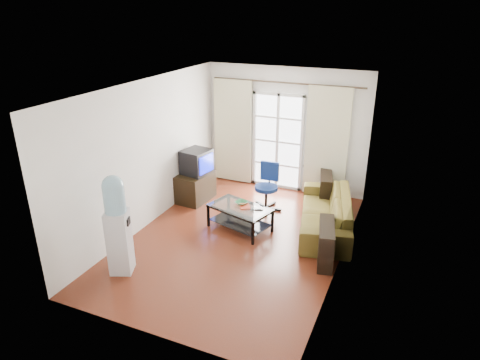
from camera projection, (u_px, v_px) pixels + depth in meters
name	position (u px, v px, depth m)	size (l,w,h in m)	color
floor	(238.00, 239.00, 7.63)	(5.20, 5.20, 0.00)	maroon
ceiling	(237.00, 87.00, 6.60)	(5.20, 5.20, 0.00)	white
wall_back	(285.00, 130.00, 9.32)	(3.60, 0.02, 2.70)	white
wall_front	(147.00, 243.00, 4.90)	(3.60, 0.02, 2.70)	white
wall_left	(147.00, 155.00, 7.77)	(0.02, 5.20, 2.70)	white
wall_right	(347.00, 186.00, 6.45)	(0.02, 5.20, 2.70)	white
french_door	(277.00, 142.00, 9.43)	(1.16, 0.06, 2.15)	white
curtain_rod	(286.00, 83.00, 8.84)	(0.04, 0.04, 3.30)	#4C3F2D
curtain_left	(233.00, 132.00, 9.71)	(0.90, 0.07, 2.35)	beige
curtain_right	(327.00, 143.00, 8.93)	(0.90, 0.07, 2.35)	beige
radiator	(317.00, 180.00, 9.33)	(0.64, 0.12, 0.64)	gray
sofa	(325.00, 212.00, 7.91)	(1.35, 2.37, 0.65)	brown
coffee_table	(240.00, 215.00, 7.87)	(1.25, 0.93, 0.45)	silver
bowl	(241.00, 203.00, 7.91)	(0.28, 0.28, 0.05)	#2E8034
book	(240.00, 207.00, 7.79)	(0.28, 0.30, 0.02)	maroon
remote	(259.00, 210.00, 7.68)	(0.15, 0.04, 0.02)	black
tv_stand	(195.00, 187.00, 9.06)	(0.55, 0.82, 0.60)	black
crt_tv	(196.00, 161.00, 8.90)	(0.63, 0.63, 0.51)	black
task_chair	(267.00, 196.00, 8.67)	(0.68, 0.68, 0.96)	black
water_cooler	(117.00, 223.00, 6.41)	(0.43, 0.43, 1.61)	silver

